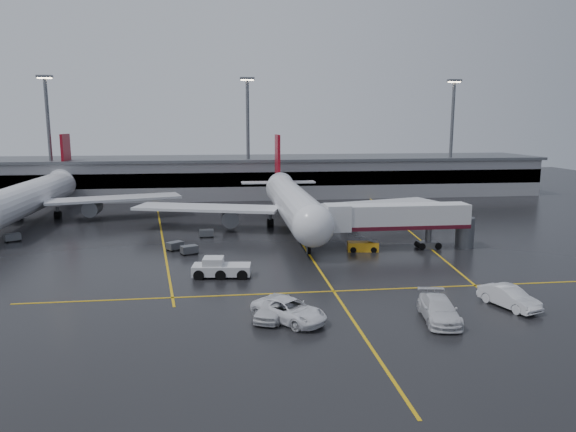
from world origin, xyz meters
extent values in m
plane|color=black|center=(0.00, 0.00, 0.00)|extent=(220.00, 220.00, 0.00)
cube|color=gold|center=(0.00, 0.00, 0.01)|extent=(0.25, 90.00, 0.02)
cube|color=gold|center=(0.00, -22.00, 0.01)|extent=(60.00, 0.25, 0.02)
cube|color=gold|center=(-20.00, 10.00, 0.01)|extent=(9.99, 69.35, 0.02)
cube|color=gold|center=(18.00, 10.00, 0.01)|extent=(7.57, 69.64, 0.02)
cube|color=gray|center=(0.00, 48.00, 4.00)|extent=(120.00, 18.00, 8.00)
cube|color=black|center=(0.00, 39.20, 4.50)|extent=(120.00, 0.40, 3.00)
cube|color=#595B60|center=(0.00, 48.00, 8.30)|extent=(122.00, 19.00, 0.60)
cylinder|color=#595B60|center=(-45.00, 42.00, 12.50)|extent=(0.70, 0.70, 25.00)
cube|color=#595B60|center=(-45.00, 42.00, 25.20)|extent=(3.00, 1.20, 0.50)
cube|color=#FFE5B2|center=(-45.00, 42.00, 24.90)|extent=(2.60, 0.90, 0.20)
cylinder|color=#595B60|center=(-5.00, 42.00, 12.50)|extent=(0.70, 0.70, 25.00)
cube|color=#595B60|center=(-5.00, 42.00, 25.20)|extent=(3.00, 1.20, 0.50)
cube|color=#FFE5B2|center=(-5.00, 42.00, 24.90)|extent=(2.60, 0.90, 0.20)
cylinder|color=#595B60|center=(40.00, 42.00, 12.50)|extent=(0.70, 0.70, 25.00)
cube|color=#595B60|center=(40.00, 42.00, 25.20)|extent=(3.00, 1.20, 0.50)
cube|color=#FFE5B2|center=(40.00, 42.00, 24.90)|extent=(2.60, 0.90, 0.20)
cylinder|color=silver|center=(0.00, 8.00, 4.20)|extent=(5.20, 36.00, 5.20)
sphere|color=silver|center=(0.00, -10.00, 4.20)|extent=(5.20, 5.20, 5.20)
cone|color=silver|center=(0.00, 29.00, 4.80)|extent=(4.94, 8.00, 4.94)
cube|color=maroon|center=(0.00, 30.00, 9.70)|extent=(0.50, 5.50, 8.50)
cube|color=silver|center=(0.00, 29.00, 5.00)|extent=(14.00, 3.00, 0.25)
cube|color=silver|center=(-13.00, 10.00, 3.40)|extent=(22.80, 11.83, 0.40)
cube|color=silver|center=(13.00, 10.00, 3.40)|extent=(22.80, 11.83, 0.40)
cylinder|color=#595B60|center=(-9.50, 9.00, 2.00)|extent=(2.60, 4.50, 2.60)
cylinder|color=#595B60|center=(9.50, 9.00, 2.00)|extent=(2.60, 4.50, 2.60)
cylinder|color=#595B60|center=(0.00, -7.00, 1.00)|extent=(0.56, 0.56, 2.00)
cylinder|color=#595B60|center=(-3.20, 11.00, 1.00)|extent=(0.56, 0.56, 2.00)
cylinder|color=#595B60|center=(3.20, 11.00, 1.00)|extent=(0.56, 0.56, 2.00)
cylinder|color=black|center=(0.00, -7.00, 0.45)|extent=(0.40, 1.10, 1.10)
cylinder|color=black|center=(-3.20, 11.00, 0.55)|extent=(1.00, 1.40, 1.40)
cylinder|color=black|center=(3.20, 11.00, 0.55)|extent=(1.00, 1.40, 1.40)
cylinder|color=silver|center=(-42.00, 20.00, 4.20)|extent=(5.20, 36.00, 5.20)
cone|color=silver|center=(-42.00, 41.00, 4.80)|extent=(4.94, 8.00, 4.94)
cube|color=maroon|center=(-42.00, 42.00, 9.70)|extent=(0.50, 5.50, 8.50)
cube|color=silver|center=(-42.00, 41.00, 5.00)|extent=(14.00, 3.00, 0.25)
cube|color=silver|center=(-29.00, 22.00, 3.40)|extent=(22.80, 11.83, 0.40)
cylinder|color=#595B60|center=(-32.50, 21.00, 2.00)|extent=(2.60, 4.50, 2.60)
cylinder|color=#595B60|center=(-45.20, 23.00, 1.00)|extent=(0.56, 0.56, 2.00)
cylinder|color=#595B60|center=(-38.80, 23.00, 1.00)|extent=(0.56, 0.56, 2.00)
cylinder|color=black|center=(-45.20, 23.00, 0.55)|extent=(1.00, 1.40, 1.40)
cylinder|color=black|center=(-38.80, 23.00, 0.55)|extent=(1.00, 1.40, 1.40)
cube|color=silver|center=(12.00, -6.00, 4.40)|extent=(18.00, 3.20, 3.00)
cube|color=#4C0D1A|center=(12.00, -6.00, 3.10)|extent=(18.00, 3.30, 0.50)
cube|color=silver|center=(3.80, -6.00, 4.40)|extent=(3.00, 3.40, 3.30)
cylinder|color=#595B60|center=(16.00, -6.00, 1.50)|extent=(0.80, 0.80, 3.00)
cube|color=#595B60|center=(16.00, -6.00, 0.45)|extent=(2.60, 1.60, 0.90)
cylinder|color=#595B60|center=(21.00, -6.00, 2.00)|extent=(2.40, 2.40, 4.00)
cylinder|color=black|center=(14.90, -6.00, 0.45)|extent=(0.90, 1.80, 0.90)
cylinder|color=black|center=(17.10, -6.00, 0.45)|extent=(0.90, 1.80, 0.90)
cube|color=silver|center=(-10.87, -15.63, 0.79)|extent=(6.38, 3.15, 1.05)
cube|color=silver|center=(-11.74, -15.53, 1.67)|extent=(2.33, 2.33, 0.88)
cube|color=black|center=(-11.74, -15.53, 1.67)|extent=(2.10, 2.10, 0.79)
cylinder|color=black|center=(-13.13, -15.37, 0.48)|extent=(1.44, 2.75, 1.14)
cylinder|color=black|center=(-10.87, -15.63, 0.48)|extent=(1.44, 2.75, 1.14)
cylinder|color=black|center=(-8.60, -15.89, 0.48)|extent=(1.44, 2.75, 1.14)
cube|color=orange|center=(7.14, -6.35, 0.59)|extent=(4.07, 2.15, 1.19)
cube|color=#595B60|center=(7.14, -6.35, 1.73)|extent=(3.84, 1.49, 1.35)
cylinder|color=black|center=(5.86, -6.17, 0.32)|extent=(1.00, 1.92, 0.76)
cylinder|color=black|center=(8.42, -6.53, 0.32)|extent=(1.00, 1.92, 0.76)
imported|color=white|center=(-5.31, -29.22, 0.93)|extent=(6.76, 7.10, 1.87)
imported|color=silver|center=(7.10, -30.64, 0.96)|extent=(3.73, 6.99, 1.93)
imported|color=silver|center=(14.58, -28.41, 0.95)|extent=(3.76, 6.13, 1.91)
imported|color=silver|center=(-6.59, -28.33, 0.91)|extent=(4.05, 5.78, 1.83)
cube|color=#595B60|center=(-14.89, -5.35, 0.65)|extent=(2.36, 2.00, 0.90)
cylinder|color=black|center=(-15.42, -6.13, 0.18)|extent=(0.40, 0.20, 0.40)
cylinder|color=black|center=(-13.95, -5.48, 0.18)|extent=(0.40, 0.20, 0.40)
cylinder|color=black|center=(-15.82, -5.21, 0.18)|extent=(0.40, 0.20, 0.40)
cylinder|color=black|center=(-14.36, -4.57, 0.18)|extent=(0.40, 0.20, 0.40)
cube|color=#595B60|center=(-16.82, -2.93, 0.65)|extent=(2.38, 2.26, 0.90)
cylinder|color=black|center=(-17.14, -3.81, 0.18)|extent=(0.40, 0.20, 0.40)
cylinder|color=black|center=(-15.89, -2.83, 0.18)|extent=(0.40, 0.20, 0.40)
cylinder|color=black|center=(-17.76, -3.03, 0.18)|extent=(0.40, 0.20, 0.40)
cylinder|color=black|center=(-16.50, -2.04, 0.18)|extent=(0.40, 0.20, 0.40)
cube|color=#595B60|center=(-13.00, 4.49, 0.65)|extent=(2.08, 1.42, 0.90)
cylinder|color=black|center=(-13.76, 3.94, 0.18)|extent=(0.40, 0.20, 0.40)
cylinder|color=black|center=(-12.17, 4.04, 0.18)|extent=(0.40, 0.20, 0.40)
cylinder|color=black|center=(-13.83, 4.94, 0.18)|extent=(0.40, 0.20, 0.40)
cylinder|color=black|center=(-12.23, 5.04, 0.18)|extent=(0.40, 0.20, 0.40)
cube|color=#595B60|center=(-39.63, 5.04, 0.65)|extent=(2.38, 2.16, 0.90)
cylinder|color=black|center=(-40.05, 4.19, 0.18)|extent=(0.40, 0.20, 0.40)
cylinder|color=black|center=(-38.68, 5.03, 0.18)|extent=(0.40, 0.20, 0.40)
cylinder|color=black|center=(-40.57, 5.04, 0.18)|extent=(0.40, 0.20, 0.40)
cylinder|color=black|center=(-39.21, 5.88, 0.18)|extent=(0.40, 0.20, 0.40)
camera|label=1|loc=(-10.63, -70.73, 16.37)|focal=33.00mm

